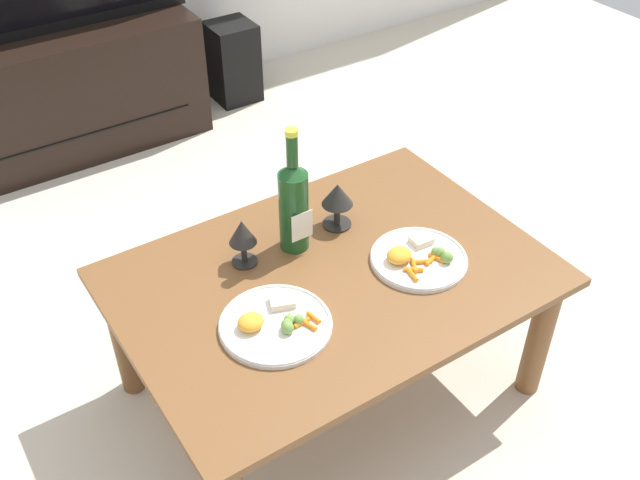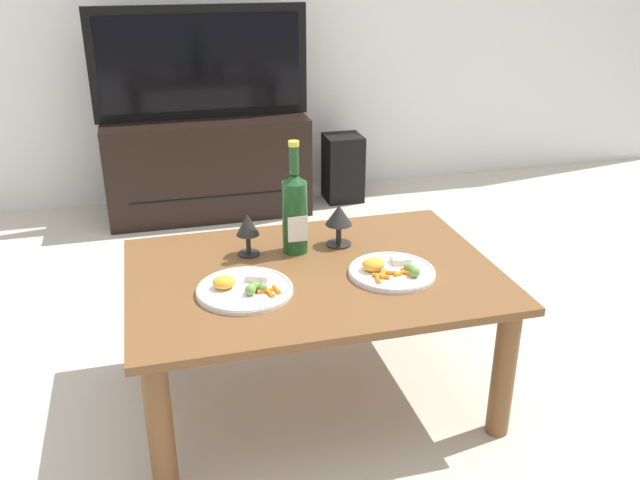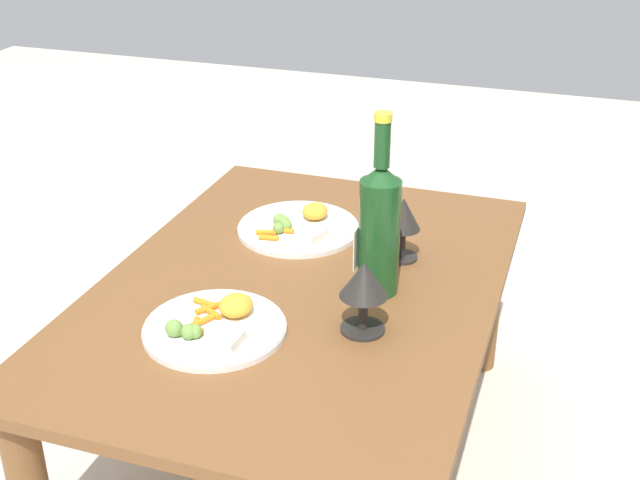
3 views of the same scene
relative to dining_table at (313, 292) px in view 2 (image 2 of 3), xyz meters
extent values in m
plane|color=beige|center=(0.00, 0.00, -0.39)|extent=(6.40, 6.40, 0.00)
cube|color=brown|center=(0.00, 0.00, 0.06)|extent=(1.14, 0.80, 0.03)
cylinder|color=brown|center=(-0.50, -0.33, -0.17)|extent=(0.07, 0.07, 0.44)
cylinder|color=brown|center=(0.50, -0.33, -0.17)|extent=(0.07, 0.07, 0.44)
cylinder|color=brown|center=(-0.50, 0.33, -0.17)|extent=(0.07, 0.07, 0.44)
cylinder|color=brown|center=(0.50, 0.33, -0.17)|extent=(0.07, 0.07, 0.44)
cube|color=black|center=(-0.14, 1.81, -0.12)|extent=(1.09, 0.45, 0.54)
cube|color=black|center=(-0.14, 1.59, -0.22)|extent=(0.87, 0.01, 0.01)
cube|color=black|center=(-0.14, 1.81, 0.44)|extent=(1.13, 0.04, 0.58)
cube|color=black|center=(-0.14, 1.79, 0.44)|extent=(1.04, 0.01, 0.49)
cube|color=black|center=(0.64, 1.81, -0.19)|extent=(0.21, 0.21, 0.39)
cylinder|color=#19471E|center=(-0.02, 0.16, 0.20)|extent=(0.08, 0.08, 0.24)
cone|color=#19471E|center=(-0.02, 0.16, 0.33)|extent=(0.08, 0.08, 0.04)
cylinder|color=#19471E|center=(-0.02, 0.16, 0.39)|extent=(0.03, 0.03, 0.09)
cylinder|color=yellow|center=(-0.02, 0.16, 0.44)|extent=(0.03, 0.03, 0.02)
cube|color=silver|center=(-0.02, 0.12, 0.17)|extent=(0.07, 0.00, 0.09)
cylinder|color=black|center=(-0.17, 0.17, 0.08)|extent=(0.07, 0.07, 0.01)
cylinder|color=black|center=(-0.17, 0.17, 0.11)|extent=(0.02, 0.02, 0.06)
cone|color=black|center=(-0.17, 0.17, 0.18)|extent=(0.08, 0.08, 0.07)
cylinder|color=black|center=(0.13, 0.17, 0.08)|extent=(0.08, 0.08, 0.01)
cylinder|color=black|center=(0.13, 0.17, 0.12)|extent=(0.02, 0.02, 0.07)
cone|color=black|center=(0.13, 0.17, 0.18)|extent=(0.09, 0.09, 0.07)
cylinder|color=white|center=(-0.23, -0.09, 0.08)|extent=(0.28, 0.28, 0.01)
torus|color=white|center=(-0.23, -0.09, 0.09)|extent=(0.28, 0.28, 0.01)
ellipsoid|color=orange|center=(-0.28, -0.07, 0.11)|extent=(0.07, 0.06, 0.04)
cube|color=beige|center=(-0.18, -0.04, 0.10)|extent=(0.08, 0.07, 0.02)
cylinder|color=orange|center=(-0.16, -0.14, 0.09)|extent=(0.02, 0.05, 0.01)
cylinder|color=orange|center=(-0.14, -0.13, 0.09)|extent=(0.02, 0.05, 0.01)
cylinder|color=orange|center=(-0.17, -0.12, 0.09)|extent=(0.05, 0.02, 0.01)
cylinder|color=orange|center=(-0.19, -0.11, 0.09)|extent=(0.01, 0.05, 0.01)
sphere|color=olive|center=(-0.18, -0.12, 0.10)|extent=(0.03, 0.03, 0.03)
sphere|color=olive|center=(-0.22, -0.13, 0.10)|extent=(0.03, 0.03, 0.03)
sphere|color=olive|center=(-0.20, -0.11, 0.10)|extent=(0.03, 0.03, 0.03)
sphere|color=olive|center=(-0.21, -0.12, 0.10)|extent=(0.03, 0.03, 0.03)
cylinder|color=white|center=(0.23, -0.09, 0.08)|extent=(0.27, 0.27, 0.01)
torus|color=white|center=(0.23, -0.09, 0.09)|extent=(0.26, 0.26, 0.01)
ellipsoid|color=orange|center=(0.17, -0.07, 0.11)|extent=(0.07, 0.06, 0.04)
cube|color=beige|center=(0.27, -0.04, 0.10)|extent=(0.06, 0.05, 0.02)
cylinder|color=orange|center=(0.26, -0.12, 0.09)|extent=(0.03, 0.05, 0.01)
cylinder|color=orange|center=(0.25, -0.12, 0.09)|extent=(0.05, 0.03, 0.01)
cylinder|color=orange|center=(0.22, -0.11, 0.09)|extent=(0.05, 0.03, 0.01)
cylinder|color=orange|center=(0.19, -0.11, 0.09)|extent=(0.04, 0.05, 0.01)
cylinder|color=orange|center=(0.18, -0.12, 0.09)|extent=(0.05, 0.04, 0.01)
cylinder|color=orange|center=(0.16, -0.14, 0.09)|extent=(0.02, 0.05, 0.01)
sphere|color=olive|center=(0.28, -0.14, 0.10)|extent=(0.02, 0.02, 0.02)
sphere|color=olive|center=(0.28, -0.11, 0.10)|extent=(0.03, 0.03, 0.03)
sphere|color=olive|center=(0.28, -0.14, 0.10)|extent=(0.03, 0.03, 0.03)
sphere|color=olive|center=(0.27, -0.10, 0.10)|extent=(0.03, 0.03, 0.03)
camera|label=1|loc=(-0.84, -1.21, 1.38)|focal=41.09mm
camera|label=2|loc=(-0.46, -1.83, 1.00)|focal=37.90mm
camera|label=3|loc=(1.40, 0.52, 0.91)|focal=46.66mm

